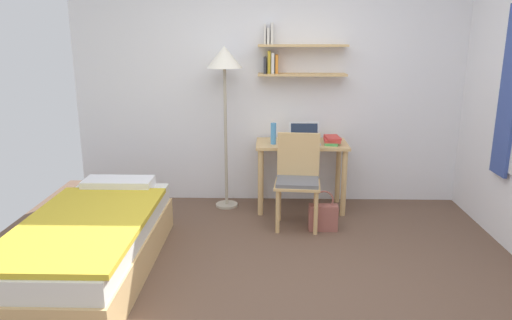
{
  "coord_description": "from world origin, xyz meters",
  "views": [
    {
      "loc": [
        -0.1,
        -3.22,
        1.84
      ],
      "look_at": [
        -0.19,
        0.51,
        0.85
      ],
      "focal_mm": 33.75,
      "sensor_mm": 36.0,
      "label": 1
    }
  ],
  "objects_px": {
    "bed": "(92,244)",
    "water_bottle": "(273,133)",
    "laptop": "(304,137)",
    "desk_chair": "(298,176)",
    "standing_lamp": "(225,68)",
    "book_stack": "(332,140)",
    "desk": "(301,157)",
    "handbag": "(323,216)"
  },
  "relations": [
    {
      "from": "desk_chair",
      "to": "desk",
      "type": "bearing_deg",
      "value": 82.32
    },
    {
      "from": "desk_chair",
      "to": "book_stack",
      "type": "height_order",
      "value": "desk_chair"
    },
    {
      "from": "book_stack",
      "to": "handbag",
      "type": "xyz_separation_m",
      "value": [
        -0.13,
        -0.55,
        -0.63
      ]
    },
    {
      "from": "water_bottle",
      "to": "handbag",
      "type": "relative_size",
      "value": 0.55
    },
    {
      "from": "bed",
      "to": "water_bottle",
      "type": "distance_m",
      "value": 2.1
    },
    {
      "from": "bed",
      "to": "desk",
      "type": "bearing_deg",
      "value": 40.68
    },
    {
      "from": "bed",
      "to": "desk_chair",
      "type": "height_order",
      "value": "desk_chair"
    },
    {
      "from": "water_bottle",
      "to": "handbag",
      "type": "bearing_deg",
      "value": -48.02
    },
    {
      "from": "laptop",
      "to": "water_bottle",
      "type": "xyz_separation_m",
      "value": [
        -0.33,
        -0.08,
        0.06
      ]
    },
    {
      "from": "desk",
      "to": "book_stack",
      "type": "xyz_separation_m",
      "value": [
        0.31,
        -0.05,
        0.19
      ]
    },
    {
      "from": "desk",
      "to": "book_stack",
      "type": "relative_size",
      "value": 3.74
    },
    {
      "from": "handbag",
      "to": "desk",
      "type": "bearing_deg",
      "value": 106.73
    },
    {
      "from": "book_stack",
      "to": "bed",
      "type": "bearing_deg",
      "value": -144.75
    },
    {
      "from": "laptop",
      "to": "water_bottle",
      "type": "distance_m",
      "value": 0.34
    },
    {
      "from": "bed",
      "to": "handbag",
      "type": "relative_size",
      "value": 4.94
    },
    {
      "from": "desk",
      "to": "handbag",
      "type": "height_order",
      "value": "desk"
    },
    {
      "from": "desk_chair",
      "to": "book_stack",
      "type": "relative_size",
      "value": 3.56
    },
    {
      "from": "book_stack",
      "to": "handbag",
      "type": "bearing_deg",
      "value": -103.19
    },
    {
      "from": "standing_lamp",
      "to": "laptop",
      "type": "xyz_separation_m",
      "value": [
        0.83,
        -0.04,
        -0.72
      ]
    },
    {
      "from": "laptop",
      "to": "water_bottle",
      "type": "bearing_deg",
      "value": -166.24
    },
    {
      "from": "bed",
      "to": "laptop",
      "type": "xyz_separation_m",
      "value": [
        1.76,
        1.5,
        0.54
      ]
    },
    {
      "from": "standing_lamp",
      "to": "book_stack",
      "type": "xyz_separation_m",
      "value": [
        1.11,
        -0.09,
        -0.73
      ]
    },
    {
      "from": "desk_chair",
      "to": "laptop",
      "type": "height_order",
      "value": "laptop"
    },
    {
      "from": "desk_chair",
      "to": "handbag",
      "type": "xyz_separation_m",
      "value": [
        0.24,
        -0.12,
        -0.36
      ]
    },
    {
      "from": "water_bottle",
      "to": "book_stack",
      "type": "xyz_separation_m",
      "value": [
        0.61,
        0.02,
        -0.07
      ]
    },
    {
      "from": "water_bottle",
      "to": "handbag",
      "type": "height_order",
      "value": "water_bottle"
    },
    {
      "from": "water_bottle",
      "to": "book_stack",
      "type": "distance_m",
      "value": 0.61
    },
    {
      "from": "bed",
      "to": "standing_lamp",
      "type": "xyz_separation_m",
      "value": [
        0.93,
        1.53,
        1.26
      ]
    },
    {
      "from": "desk_chair",
      "to": "bed",
      "type": "bearing_deg",
      "value": -148.77
    },
    {
      "from": "water_bottle",
      "to": "handbag",
      "type": "distance_m",
      "value": 1.0
    },
    {
      "from": "laptop",
      "to": "standing_lamp",
      "type": "bearing_deg",
      "value": 177.56
    },
    {
      "from": "bed",
      "to": "book_stack",
      "type": "height_order",
      "value": "book_stack"
    },
    {
      "from": "standing_lamp",
      "to": "laptop",
      "type": "distance_m",
      "value": 1.1
    },
    {
      "from": "bed",
      "to": "standing_lamp",
      "type": "height_order",
      "value": "standing_lamp"
    },
    {
      "from": "water_bottle",
      "to": "book_stack",
      "type": "height_order",
      "value": "water_bottle"
    },
    {
      "from": "bed",
      "to": "water_bottle",
      "type": "relative_size",
      "value": 8.9
    },
    {
      "from": "desk",
      "to": "book_stack",
      "type": "distance_m",
      "value": 0.37
    },
    {
      "from": "bed",
      "to": "laptop",
      "type": "distance_m",
      "value": 2.37
    },
    {
      "from": "desk",
      "to": "water_bottle",
      "type": "distance_m",
      "value": 0.4
    },
    {
      "from": "desk_chair",
      "to": "handbag",
      "type": "distance_m",
      "value": 0.45
    },
    {
      "from": "bed",
      "to": "desk",
      "type": "xyz_separation_m",
      "value": [
        1.73,
        1.49,
        0.34
      ]
    },
    {
      "from": "standing_lamp",
      "to": "handbag",
      "type": "bearing_deg",
      "value": -33.33
    }
  ]
}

